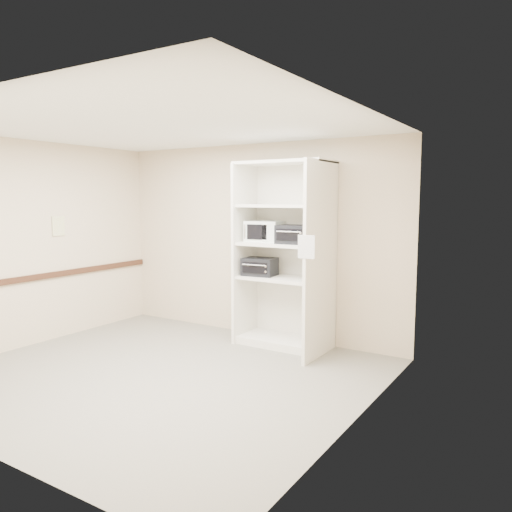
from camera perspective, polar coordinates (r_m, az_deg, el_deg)
The scene contains 12 objects.
floor at distance 5.78m, azimuth -10.85°, elevation -13.16°, with size 4.50×4.00×0.01m, color slate.
ceiling at distance 5.50m, azimuth -11.48°, elevation 14.37°, with size 4.50×4.00×0.01m, color white.
wall_back at distance 7.07m, azimuth -0.01°, elevation 1.78°, with size 4.50×0.02×2.70m, color beige.
wall_left at distance 7.20m, azimuth -24.35°, elevation 1.28°, with size 0.02×4.00×2.70m, color beige.
wall_right at distance 4.28m, azimuth 11.43°, elevation -1.51°, with size 0.02×4.00×2.70m, color beige.
shelving_unit at distance 6.50m, azimuth 3.58°, elevation -0.60°, with size 1.24×0.92×2.42m.
microwave at distance 6.68m, azimuth 0.97°, elevation 2.85°, with size 0.46×0.35×0.27m, color white.
toaster_oven_upper at distance 6.36m, azimuth 4.36°, elevation 2.48°, with size 0.41×0.31×0.24m, color black.
toaster_oven_lower at distance 6.66m, azimuth 0.44°, elevation -1.23°, with size 0.42×0.32×0.24m, color black.
paper_sign at distance 5.65m, azimuth 5.76°, elevation 1.05°, with size 0.21×0.01×0.26m, color white.
chair_rail at distance 7.24m, azimuth -24.09°, elevation -2.28°, with size 0.04×3.98×0.08m, color #371E12.
wall_poster at distance 7.42m, azimuth -21.65°, elevation 3.21°, with size 0.01×0.19×0.27m, color silver.
Camera 1 is at (3.73, -3.97, 1.94)m, focal length 35.00 mm.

